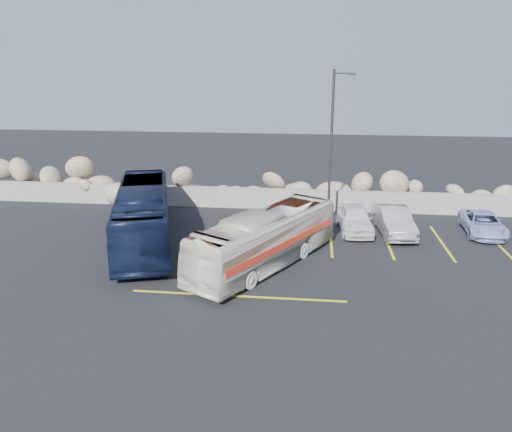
# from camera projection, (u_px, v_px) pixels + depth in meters

# --- Properties ---
(ground) EXTENTS (90.00, 90.00, 0.00)m
(ground) POSITION_uv_depth(u_px,v_px,m) (264.00, 300.00, 18.18)
(ground) COLOR black
(ground) RESTS_ON ground
(seawall) EXTENTS (60.00, 0.40, 1.20)m
(seawall) POSITION_uv_depth(u_px,v_px,m) (284.00, 199.00, 29.40)
(seawall) COLOR gray
(seawall) RESTS_ON ground
(riprap_pile) EXTENTS (54.00, 2.80, 2.60)m
(riprap_pile) POSITION_uv_depth(u_px,v_px,m) (286.00, 183.00, 30.33)
(riprap_pile) COLOR #927B60
(riprap_pile) RESTS_ON ground
(parking_lines) EXTENTS (18.16, 9.36, 0.01)m
(parking_lines) POSITION_uv_depth(u_px,v_px,m) (376.00, 251.00, 22.95)
(parking_lines) COLOR yellow
(parking_lines) RESTS_ON ground
(lamppost) EXTENTS (1.14, 0.18, 8.00)m
(lamppost) POSITION_uv_depth(u_px,v_px,m) (332.00, 144.00, 25.66)
(lamppost) COLOR #322F2C
(lamppost) RESTS_ON ground
(vintage_bus) EXTENTS (5.94, 8.36, 2.37)m
(vintage_bus) POSITION_uv_depth(u_px,v_px,m) (265.00, 239.00, 20.95)
(vintage_bus) COLOR silver
(vintage_bus) RESTS_ON ground
(tour_coach) EXTENTS (5.14, 10.19, 2.77)m
(tour_coach) POSITION_uv_depth(u_px,v_px,m) (143.00, 215.00, 23.61)
(tour_coach) COLOR black
(tour_coach) RESTS_ON ground
(car_a) EXTENTS (1.85, 4.04, 1.34)m
(car_a) POSITION_uv_depth(u_px,v_px,m) (355.00, 219.00, 25.45)
(car_a) COLOR white
(car_a) RESTS_ON ground
(car_b) EXTENTS (1.84, 4.23, 1.35)m
(car_b) POSITION_uv_depth(u_px,v_px,m) (394.00, 221.00, 25.05)
(car_b) COLOR #A2A1A6
(car_b) RESTS_ON ground
(car_d) EXTENTS (2.01, 3.96, 1.07)m
(car_d) POSITION_uv_depth(u_px,v_px,m) (483.00, 223.00, 25.12)
(car_d) COLOR #9CB0DE
(car_d) RESTS_ON ground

